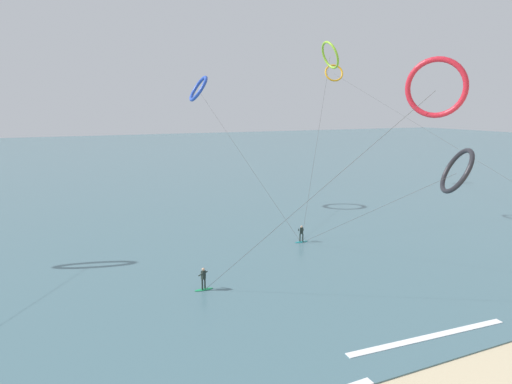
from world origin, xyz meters
TOP-DOWN VIEW (x-y plane):
  - sea_water at (0.00, 108.86)m, footprint 400.00×200.00m
  - surfer_teal at (7.75, 30.21)m, footprint 1.40×0.69m
  - surfer_emerald at (-4.61, 22.99)m, footprint 1.40×0.70m
  - kite_amber at (28.95, 56.97)m, footprint 3.44×49.21m
  - kite_charcoal at (12.62, 16.50)m, footprint 6.55×15.77m
  - kite_crimson at (7.35, 13.91)m, footprint 13.32×10.80m
  - kite_cobalt at (3.13, 48.92)m, footprint 5.88×20.67m
  - kite_lime at (14.81, 36.86)m, footprint 8.00×8.37m
  - wave_crest_mid at (5.45, 11.08)m, footprint 11.15×1.08m

SIDE VIEW (x-z plane):
  - sea_water at x=0.00m, z-range 0.00..0.08m
  - wave_crest_mid at x=5.45m, z-range 0.00..0.12m
  - surfer_teal at x=7.75m, z-range -0.03..1.67m
  - surfer_emerald at x=-4.61m, z-range -0.03..1.67m
  - kite_charcoal at x=12.62m, z-range 3.52..14.02m
  - kite_crimson at x=7.35m, z-range 6.30..22.60m
  - kite_cobalt at x=3.13m, z-range 6.91..24.19m
  - kite_amber at x=28.95m, z-range 8.55..28.82m
  - kite_lime at x=14.81m, z-range 8.68..29.17m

